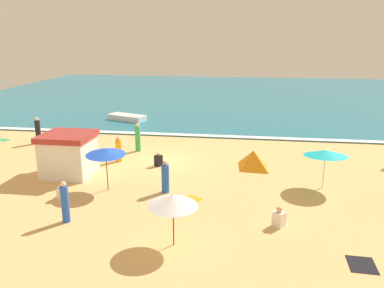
{
  "coord_description": "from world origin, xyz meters",
  "views": [
    {
      "loc": [
        4.85,
        -21.84,
        7.47
      ],
      "look_at": [
        1.44,
        1.35,
        0.8
      ],
      "focal_mm": 35.58,
      "sensor_mm": 36.0,
      "label": 1
    }
  ],
  "objects_px": {
    "beach_umbrella_4": "(326,153)",
    "beachgoer_4": "(65,203)",
    "beachgoer_0": "(62,192)",
    "beachgoer_1": "(158,160)",
    "beach_tent": "(253,159)",
    "beachgoer_2": "(119,150)",
    "lifeguard_cabana": "(69,154)",
    "beach_umbrella_2": "(173,200)",
    "beachgoer_9": "(165,178)",
    "beach_umbrella_0": "(106,152)",
    "beachgoer_6": "(38,131)",
    "beachgoer_3": "(138,138)",
    "beachgoer_7": "(279,218)",
    "small_boat_0": "(127,117)"
  },
  "relations": [
    {
      "from": "beachgoer_1",
      "to": "beachgoer_7",
      "type": "bearing_deg",
      "value": -45.12
    },
    {
      "from": "beachgoer_7",
      "to": "small_boat_0",
      "type": "height_order",
      "value": "beachgoer_7"
    },
    {
      "from": "beachgoer_6",
      "to": "beachgoer_9",
      "type": "xyz_separation_m",
      "value": [
        10.96,
        -7.45,
        -0.15
      ]
    },
    {
      "from": "beach_tent",
      "to": "beachgoer_9",
      "type": "distance_m",
      "value": 6.06
    },
    {
      "from": "beach_umbrella_2",
      "to": "beach_umbrella_4",
      "type": "height_order",
      "value": "beach_umbrella_4"
    },
    {
      "from": "beachgoer_3",
      "to": "beach_tent",
      "type": "bearing_deg",
      "value": -17.29
    },
    {
      "from": "lifeguard_cabana",
      "to": "beachgoer_3",
      "type": "xyz_separation_m",
      "value": [
        2.52,
        4.89,
        -0.29
      ]
    },
    {
      "from": "beachgoer_1",
      "to": "small_boat_0",
      "type": "distance_m",
      "value": 13.01
    },
    {
      "from": "beachgoer_9",
      "to": "beachgoer_3",
      "type": "bearing_deg",
      "value": 116.58
    },
    {
      "from": "beach_umbrella_0",
      "to": "beachgoer_7",
      "type": "relative_size",
      "value": 2.97
    },
    {
      "from": "beach_umbrella_4",
      "to": "beachgoer_0",
      "type": "height_order",
      "value": "beach_umbrella_4"
    },
    {
      "from": "beachgoer_6",
      "to": "beachgoer_7",
      "type": "relative_size",
      "value": 2.21
    },
    {
      "from": "beachgoer_0",
      "to": "beachgoer_1",
      "type": "xyz_separation_m",
      "value": [
        3.42,
        5.37,
        0.04
      ]
    },
    {
      "from": "beachgoer_6",
      "to": "beachgoer_1",
      "type": "bearing_deg",
      "value": -20.47
    },
    {
      "from": "beach_umbrella_4",
      "to": "beachgoer_4",
      "type": "relative_size",
      "value": 1.4
    },
    {
      "from": "beachgoer_7",
      "to": "small_boat_0",
      "type": "distance_m",
      "value": 22.01
    },
    {
      "from": "lifeguard_cabana",
      "to": "beach_umbrella_2",
      "type": "distance_m",
      "value": 9.73
    },
    {
      "from": "beach_umbrella_0",
      "to": "beachgoer_4",
      "type": "distance_m",
      "value": 3.76
    },
    {
      "from": "beach_umbrella_0",
      "to": "beachgoer_4",
      "type": "bearing_deg",
      "value": -97.95
    },
    {
      "from": "beach_tent",
      "to": "beachgoer_9",
      "type": "bearing_deg",
      "value": -135.46
    },
    {
      "from": "beach_umbrella_0",
      "to": "beachgoer_4",
      "type": "relative_size",
      "value": 1.43
    },
    {
      "from": "beachgoer_0",
      "to": "beachgoer_4",
      "type": "bearing_deg",
      "value": -59.45
    },
    {
      "from": "beachgoer_9",
      "to": "beachgoer_0",
      "type": "bearing_deg",
      "value": -161.88
    },
    {
      "from": "lifeguard_cabana",
      "to": "beach_tent",
      "type": "distance_m",
      "value": 10.48
    },
    {
      "from": "beachgoer_7",
      "to": "beachgoer_0",
      "type": "bearing_deg",
      "value": 173.0
    },
    {
      "from": "beachgoer_9",
      "to": "beach_umbrella_2",
      "type": "bearing_deg",
      "value": -74.33
    },
    {
      "from": "beach_umbrella_0",
      "to": "beachgoer_6",
      "type": "height_order",
      "value": "beach_umbrella_0"
    },
    {
      "from": "beachgoer_0",
      "to": "small_boat_0",
      "type": "height_order",
      "value": "beachgoer_0"
    },
    {
      "from": "beachgoer_6",
      "to": "beachgoer_4",
      "type": "bearing_deg",
      "value": -55.89
    },
    {
      "from": "beachgoer_2",
      "to": "small_boat_0",
      "type": "distance_m",
      "value": 11.63
    },
    {
      "from": "beachgoer_0",
      "to": "beachgoer_1",
      "type": "relative_size",
      "value": 0.91
    },
    {
      "from": "beach_umbrella_4",
      "to": "beach_tent",
      "type": "height_order",
      "value": "beach_umbrella_4"
    },
    {
      "from": "beach_umbrella_2",
      "to": "beachgoer_9",
      "type": "distance_m",
      "value": 5.1
    },
    {
      "from": "beach_tent",
      "to": "beachgoer_1",
      "type": "height_order",
      "value": "beach_tent"
    },
    {
      "from": "beach_umbrella_0",
      "to": "beach_umbrella_4",
      "type": "height_order",
      "value": "beach_umbrella_0"
    },
    {
      "from": "beach_umbrella_0",
      "to": "lifeguard_cabana",
      "type": "bearing_deg",
      "value": 147.51
    },
    {
      "from": "beachgoer_3",
      "to": "beachgoer_7",
      "type": "bearing_deg",
      "value": -47.42
    },
    {
      "from": "beachgoer_2",
      "to": "beachgoer_0",
      "type": "bearing_deg",
      "value": -97.88
    },
    {
      "from": "lifeguard_cabana",
      "to": "beachgoer_2",
      "type": "height_order",
      "value": "lifeguard_cabana"
    },
    {
      "from": "beach_tent",
      "to": "beachgoer_1",
      "type": "bearing_deg",
      "value": -175.78
    },
    {
      "from": "lifeguard_cabana",
      "to": "beach_umbrella_0",
      "type": "bearing_deg",
      "value": -32.49
    },
    {
      "from": "beach_tent",
      "to": "beachgoer_2",
      "type": "bearing_deg",
      "value": 179.43
    },
    {
      "from": "beachgoer_0",
      "to": "beachgoer_2",
      "type": "height_order",
      "value": "beachgoer_2"
    },
    {
      "from": "beach_tent",
      "to": "beachgoer_9",
      "type": "height_order",
      "value": "beachgoer_9"
    },
    {
      "from": "beachgoer_6",
      "to": "small_boat_0",
      "type": "height_order",
      "value": "beachgoer_6"
    },
    {
      "from": "beachgoer_4",
      "to": "small_boat_0",
      "type": "distance_m",
      "value": 19.51
    },
    {
      "from": "beach_umbrella_0",
      "to": "beachgoer_1",
      "type": "bearing_deg",
      "value": 66.95
    },
    {
      "from": "beachgoer_0",
      "to": "beachgoer_9",
      "type": "height_order",
      "value": "beachgoer_9"
    },
    {
      "from": "beach_umbrella_4",
      "to": "small_boat_0",
      "type": "distance_m",
      "value": 20.25
    },
    {
      "from": "beachgoer_4",
      "to": "beachgoer_9",
      "type": "height_order",
      "value": "beachgoer_4"
    }
  ]
}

